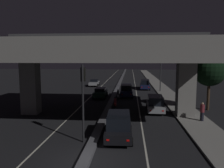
{
  "coord_description": "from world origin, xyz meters",
  "views": [
    {
      "loc": [
        2.51,
        -11.52,
        5.88
      ],
      "look_at": [
        -0.67,
        25.74,
        1.39
      ],
      "focal_mm": 35.0,
      "sensor_mm": 36.0,
      "label": 1
    }
  ],
  "objects_px": {
    "car_dark_blue_fourth": "(145,84)",
    "pedestrian_on_sidewalk": "(202,112)",
    "car_silver_second": "(155,104)",
    "car_dark_blue_third": "(126,90)",
    "street_lamp": "(159,66)",
    "car_dark_green_lead_oncoming": "(100,93)",
    "motorcycle_white_filtering_far": "(118,95)",
    "car_black_lead": "(119,126)",
    "traffic_light_left_of_median": "(83,90)",
    "car_silver_second_oncoming": "(94,83)",
    "motorcycle_blue_filtering_near": "(112,123)",
    "motorcycle_red_filtering_mid": "(115,103)"
  },
  "relations": [
    {
      "from": "car_dark_blue_fourth",
      "to": "pedestrian_on_sidewalk",
      "type": "xyz_separation_m",
      "value": [
        3.82,
        -21.31,
        0.06
      ]
    },
    {
      "from": "car_silver_second",
      "to": "car_dark_blue_third",
      "type": "distance_m",
      "value": 9.55
    },
    {
      "from": "street_lamp",
      "to": "car_dark_green_lead_oncoming",
      "type": "relative_size",
      "value": 1.85
    },
    {
      "from": "car_dark_blue_third",
      "to": "pedestrian_on_sidewalk",
      "type": "relative_size",
      "value": 2.43
    },
    {
      "from": "car_dark_blue_fourth",
      "to": "motorcycle_white_filtering_far",
      "type": "xyz_separation_m",
      "value": [
        -4.48,
        -10.95,
        -0.3
      ]
    },
    {
      "from": "car_black_lead",
      "to": "car_dark_blue_fourth",
      "type": "relative_size",
      "value": 0.86
    },
    {
      "from": "car_black_lead",
      "to": "car_silver_second",
      "type": "distance_m",
      "value": 9.05
    },
    {
      "from": "car_black_lead",
      "to": "car_dark_blue_fourth",
      "type": "xyz_separation_m",
      "value": [
        3.57,
        25.97,
        -0.03
      ]
    },
    {
      "from": "traffic_light_left_of_median",
      "to": "motorcycle_white_filtering_far",
      "type": "bearing_deg",
      "value": 84.62
    },
    {
      "from": "car_silver_second_oncoming",
      "to": "motorcycle_blue_filtering_near",
      "type": "height_order",
      "value": "motorcycle_blue_filtering_near"
    },
    {
      "from": "car_silver_second",
      "to": "car_dark_blue_fourth",
      "type": "bearing_deg",
      "value": 2.12
    },
    {
      "from": "traffic_light_left_of_median",
      "to": "motorcycle_red_filtering_mid",
      "type": "relative_size",
      "value": 2.8
    },
    {
      "from": "car_black_lead",
      "to": "motorcycle_blue_filtering_near",
      "type": "height_order",
      "value": "car_black_lead"
    },
    {
      "from": "traffic_light_left_of_median",
      "to": "car_dark_blue_fourth",
      "type": "xyz_separation_m",
      "value": [
        5.98,
        26.82,
        -2.76
      ]
    },
    {
      "from": "car_black_lead",
      "to": "motorcycle_white_filtering_far",
      "type": "relative_size",
      "value": 2.37
    },
    {
      "from": "car_dark_green_lead_oncoming",
      "to": "car_silver_second_oncoming",
      "type": "xyz_separation_m",
      "value": [
        -3.15,
        13.31,
        -0.04
      ]
    },
    {
      "from": "motorcycle_blue_filtering_near",
      "to": "motorcycle_white_filtering_far",
      "type": "bearing_deg",
      "value": 4.63
    },
    {
      "from": "motorcycle_blue_filtering_near",
      "to": "car_dark_blue_fourth",
      "type": "bearing_deg",
      "value": -6.34
    },
    {
      "from": "car_black_lead",
      "to": "car_silver_second",
      "type": "xyz_separation_m",
      "value": [
        3.56,
        8.32,
        -0.05
      ]
    },
    {
      "from": "car_dark_blue_third",
      "to": "motorcycle_white_filtering_far",
      "type": "relative_size",
      "value": 2.38
    },
    {
      "from": "traffic_light_left_of_median",
      "to": "pedestrian_on_sidewalk",
      "type": "height_order",
      "value": "traffic_light_left_of_median"
    },
    {
      "from": "motorcycle_blue_filtering_near",
      "to": "motorcycle_white_filtering_far",
      "type": "height_order",
      "value": "motorcycle_white_filtering_far"
    },
    {
      "from": "car_black_lead",
      "to": "car_silver_second_oncoming",
      "type": "bearing_deg",
      "value": 11.06
    },
    {
      "from": "motorcycle_blue_filtering_near",
      "to": "car_dark_blue_third",
      "type": "bearing_deg",
      "value": 0.35
    },
    {
      "from": "car_black_lead",
      "to": "motorcycle_white_filtering_far",
      "type": "distance_m",
      "value": 15.05
    },
    {
      "from": "car_black_lead",
      "to": "car_dark_green_lead_oncoming",
      "type": "bearing_deg",
      "value": 10.69
    },
    {
      "from": "street_lamp",
      "to": "car_silver_second",
      "type": "relative_size",
      "value": 1.79
    },
    {
      "from": "motorcycle_white_filtering_far",
      "to": "car_dark_green_lead_oncoming",
      "type": "bearing_deg",
      "value": 62.87
    },
    {
      "from": "car_silver_second_oncoming",
      "to": "motorcycle_blue_filtering_near",
      "type": "bearing_deg",
      "value": 12.18
    },
    {
      "from": "car_black_lead",
      "to": "motorcycle_blue_filtering_near",
      "type": "distance_m",
      "value": 1.84
    },
    {
      "from": "car_dark_blue_third",
      "to": "car_silver_second_oncoming",
      "type": "distance_m",
      "value": 14.06
    },
    {
      "from": "car_dark_green_lead_oncoming",
      "to": "street_lamp",
      "type": "bearing_deg",
      "value": 125.75
    },
    {
      "from": "street_lamp",
      "to": "car_black_lead",
      "type": "height_order",
      "value": "street_lamp"
    },
    {
      "from": "car_dark_green_lead_oncoming",
      "to": "motorcycle_red_filtering_mid",
      "type": "relative_size",
      "value": 2.09
    },
    {
      "from": "car_silver_second_oncoming",
      "to": "motorcycle_red_filtering_mid",
      "type": "height_order",
      "value": "motorcycle_red_filtering_mid"
    },
    {
      "from": "traffic_light_left_of_median",
      "to": "car_silver_second_oncoming",
      "type": "relative_size",
      "value": 1.32
    },
    {
      "from": "street_lamp",
      "to": "car_dark_green_lead_oncoming",
      "type": "xyz_separation_m",
      "value": [
        -9.3,
        -6.56,
        -3.67
      ]
    },
    {
      "from": "car_silver_second_oncoming",
      "to": "pedestrian_on_sidewalk",
      "type": "distance_m",
      "value": 28.56
    },
    {
      "from": "car_black_lead",
      "to": "car_dark_blue_fourth",
      "type": "distance_m",
      "value": 26.22
    },
    {
      "from": "car_dark_blue_fourth",
      "to": "car_silver_second_oncoming",
      "type": "relative_size",
      "value": 1.18
    },
    {
      "from": "street_lamp",
      "to": "motorcycle_blue_filtering_near",
      "type": "bearing_deg",
      "value": -106.83
    },
    {
      "from": "car_dark_blue_third",
      "to": "motorcycle_red_filtering_mid",
      "type": "height_order",
      "value": "car_dark_blue_third"
    },
    {
      "from": "car_dark_blue_third",
      "to": "motorcycle_blue_filtering_near",
      "type": "height_order",
      "value": "car_dark_blue_third"
    },
    {
      "from": "car_dark_blue_third",
      "to": "car_silver_second_oncoming",
      "type": "bearing_deg",
      "value": 27.58
    },
    {
      "from": "car_dark_green_lead_oncoming",
      "to": "car_silver_second_oncoming",
      "type": "bearing_deg",
      "value": -166.12
    },
    {
      "from": "street_lamp",
      "to": "car_black_lead",
      "type": "xyz_separation_m",
      "value": [
        -5.71,
        -22.74,
        -3.48
      ]
    },
    {
      "from": "car_silver_second",
      "to": "car_dark_green_lead_oncoming",
      "type": "height_order",
      "value": "car_silver_second"
    },
    {
      "from": "street_lamp",
      "to": "motorcycle_white_filtering_far",
      "type": "bearing_deg",
      "value": -130.64
    },
    {
      "from": "motorcycle_red_filtering_mid",
      "to": "street_lamp",
      "type": "bearing_deg",
      "value": -26.61
    },
    {
      "from": "car_black_lead",
      "to": "car_dark_blue_fourth",
      "type": "height_order",
      "value": "car_black_lead"
    }
  ]
}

